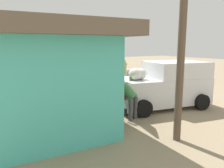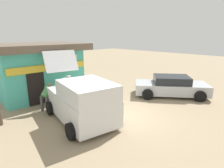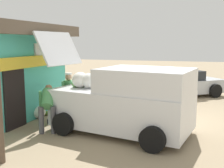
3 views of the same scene
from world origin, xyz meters
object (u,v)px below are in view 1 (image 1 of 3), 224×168
object	(u,v)px
storefront_bar	(43,74)
delivery_van	(163,84)
parked_sedan	(111,75)
customer_bending	(129,96)
vendor_standing	(110,88)
unloaded_banana_pile	(86,110)
paint_bucket	(87,94)

from	to	relation	value
storefront_bar	delivery_van	world-z (taller)	storefront_bar
parked_sedan	customer_bending	size ratio (longest dim) A/B	3.35
vendor_standing	parked_sedan	bearing A→B (deg)	-31.82
parked_sedan	vendor_standing	world-z (taller)	vendor_standing
customer_bending	unloaded_banana_pile	size ratio (longest dim) A/B	1.49
delivery_van	paint_bucket	world-z (taller)	delivery_van
delivery_van	paint_bucket	distance (m)	3.76
delivery_van	unloaded_banana_pile	distance (m)	3.45
vendor_standing	paint_bucket	distance (m)	2.34
storefront_bar	customer_bending	world-z (taller)	storefront_bar
storefront_bar	vendor_standing	xyz separation A→B (m)	(0.40, -2.75, -0.78)
customer_bending	delivery_van	bearing A→B (deg)	-76.04
delivery_van	paint_bucket	size ratio (longest dim) A/B	11.71
delivery_van	vendor_standing	distance (m)	2.29
paint_bucket	customer_bending	bearing A→B (deg)	179.04
delivery_van	customer_bending	world-z (taller)	delivery_van
storefront_bar	delivery_van	distance (m)	4.97
storefront_bar	parked_sedan	size ratio (longest dim) A/B	1.26
storefront_bar	customer_bending	size ratio (longest dim) A/B	4.21
vendor_standing	customer_bending	world-z (taller)	vendor_standing
delivery_van	unloaded_banana_pile	world-z (taller)	delivery_van
vendor_standing	paint_bucket	xyz separation A→B (m)	(2.23, -0.01, -0.71)
vendor_standing	unloaded_banana_pile	world-z (taller)	vendor_standing
unloaded_banana_pile	storefront_bar	bearing A→B (deg)	100.45
parked_sedan	vendor_standing	xyz separation A→B (m)	(-5.25, 3.26, 0.31)
delivery_van	unloaded_banana_pile	size ratio (longest dim) A/B	5.24
unloaded_banana_pile	paint_bucket	distance (m)	2.61
paint_bucket	parked_sedan	bearing A→B (deg)	-47.05
delivery_van	vendor_standing	bearing A→B (deg)	70.27
unloaded_banana_pile	delivery_van	bearing A→B (deg)	-101.37
storefront_bar	delivery_van	xyz separation A→B (m)	(-0.37, -4.90, -0.74)
parked_sedan	customer_bending	xyz separation A→B (m)	(-6.57, 3.30, 0.22)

